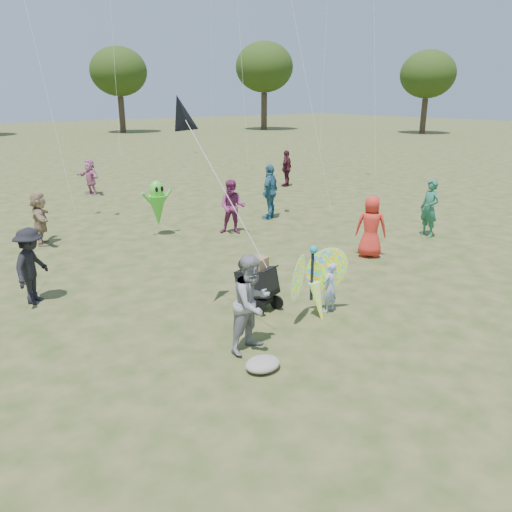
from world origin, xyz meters
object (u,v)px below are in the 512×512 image
at_px(crowd_a, 371,227).
at_px(alien_kite, 158,205).
at_px(crowd_b, 32,266).
at_px(butterfly_kite, 315,283).
at_px(jogging_stroller, 256,279).
at_px(crowd_f, 430,208).
at_px(adult_man, 252,303).
at_px(crowd_j, 90,177).
at_px(child_girl, 330,287).
at_px(crowd_d, 40,219).
at_px(crowd_c, 270,192).
at_px(crowd_h, 287,168).
at_px(crowd_e, 232,207).

xyz_separation_m(crowd_a, alien_kite, (-3.57, 5.41, 0.13)).
xyz_separation_m(crowd_b, butterfly_kite, (4.16, -4.17, -0.08)).
xyz_separation_m(crowd_b, alien_kite, (4.53, 3.14, 0.15)).
height_order(jogging_stroller, alien_kite, alien_kite).
height_order(crowd_f, jogging_stroller, crowd_f).
xyz_separation_m(adult_man, jogging_stroller, (1.19, 1.43, -0.25)).
bearing_deg(crowd_j, butterfly_kite, -18.98).
distance_m(crowd_f, jogging_stroller, 7.61).
relative_size(child_girl, crowd_d, 0.68).
bearing_deg(crowd_f, adult_man, -64.48).
distance_m(crowd_c, crowd_d, 7.54).
relative_size(crowd_a, alien_kite, 0.96).
bearing_deg(crowd_b, jogging_stroller, -87.63).
height_order(crowd_a, crowd_b, crowd_a).
bearing_deg(crowd_h, crowd_f, 48.72).
xyz_separation_m(crowd_d, butterfly_kite, (2.78, -8.57, -0.04)).
relative_size(crowd_d, alien_kite, 0.89).
height_order(crowd_f, butterfly_kite, crowd_f).
bearing_deg(crowd_d, child_girl, -143.67).
bearing_deg(crowd_j, crowd_h, 50.81).
bearing_deg(jogging_stroller, crowd_f, -9.73).
distance_m(crowd_d, crowd_f, 11.69).
distance_m(child_girl, crowd_c, 8.12).
height_order(child_girl, jogging_stroller, jogging_stroller).
height_order(crowd_e, crowd_h, crowd_h).
distance_m(crowd_b, crowd_e, 6.82).
bearing_deg(crowd_e, crowd_f, 1.65).
bearing_deg(jogging_stroller, crowd_e, 42.28).
distance_m(crowd_a, butterfly_kite, 4.38).
relative_size(crowd_b, alien_kite, 0.94).
bearing_deg(alien_kite, child_girl, -89.56).
bearing_deg(alien_kite, crowd_c, -4.68).
bearing_deg(crowd_d, crowd_j, -14.68).
bearing_deg(crowd_a, crowd_j, -28.22).
bearing_deg(crowd_e, adult_man, -80.02).
height_order(crowd_a, crowd_j, crowd_a).
bearing_deg(crowd_h, child_girl, 25.22).
bearing_deg(crowd_h, crowd_j, -51.69).
bearing_deg(butterfly_kite, crowd_d, 107.97).
bearing_deg(alien_kite, jogging_stroller, -98.72).
bearing_deg(crowd_h, jogging_stroller, 19.29).
bearing_deg(crowd_e, crowd_a, -26.98).
relative_size(crowd_b, crowd_c, 0.85).
bearing_deg(crowd_a, crowd_h, -69.16).
distance_m(crowd_c, jogging_stroller, 7.78).
height_order(crowd_e, butterfly_kite, crowd_e).
bearing_deg(jogging_stroller, adult_man, -146.91).
height_order(crowd_c, crowd_h, crowd_c).
bearing_deg(crowd_b, alien_kite, -12.69).
bearing_deg(adult_man, crowd_b, 106.51).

